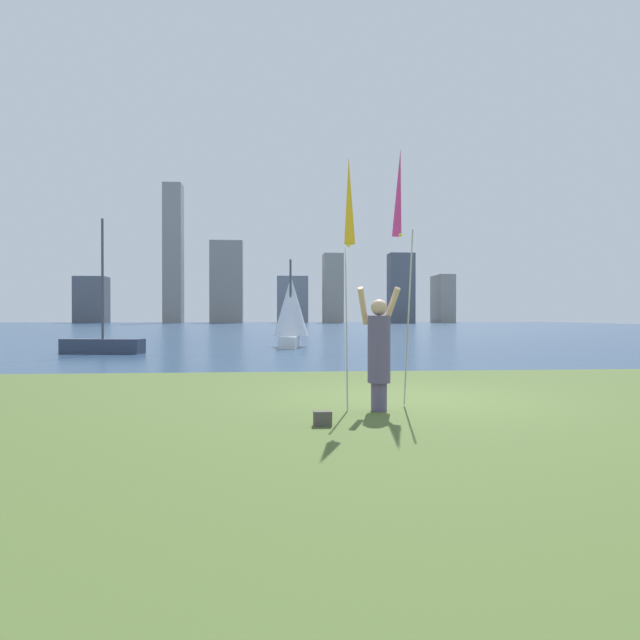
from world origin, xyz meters
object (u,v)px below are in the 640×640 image
sailboat_4 (103,344)px  sailboat_3 (291,311)px  person (379,350)px  kite_flag_right (399,198)px  kite_flag_left (349,206)px  bag (323,418)px

sailboat_4 → sailboat_3: bearing=27.7°
person → sailboat_4: sailboat_4 is taller
person → sailboat_4: 16.02m
kite_flag_right → sailboat_3: kite_flag_right is taller
kite_flag_right → sailboat_3: size_ratio=1.04×
person → kite_flag_right: bearing=54.6°
sailboat_3 → sailboat_4: sailboat_4 is taller
kite_flag_left → sailboat_3: bearing=90.8°
sailboat_3 → bag: bearing=-90.7°
kite_flag_left → sailboat_3: 17.93m
kite_flag_right → sailboat_4: size_ratio=0.81×
sailboat_3 → sailboat_4: (-7.23, -3.80, -1.28)m
person → kite_flag_left: kite_flag_left is taller
sailboat_4 → bag: bearing=-65.0°
person → sailboat_3: bearing=88.7°
kite_flag_right → sailboat_3: (-1.18, 16.94, -1.72)m
kite_flag_left → sailboat_4: bearing=118.0°
sailboat_4 → kite_flag_left: bearing=-62.0°
kite_flag_left → kite_flag_right: (0.95, 0.94, 0.31)m
person → bag: size_ratio=7.90×
person → kite_flag_left: 2.18m
person → sailboat_4: size_ratio=0.37×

